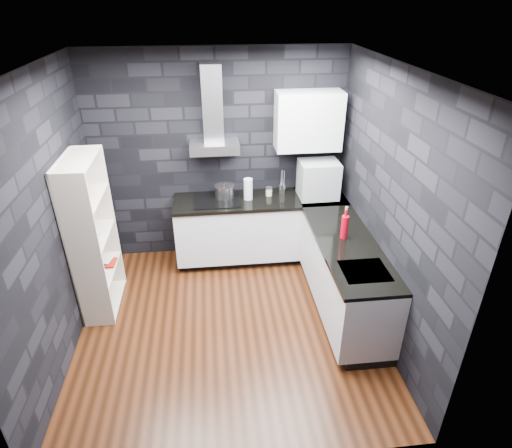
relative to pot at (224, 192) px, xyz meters
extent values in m
plane|color=#421E0D|center=(-0.05, -1.37, -0.98)|extent=(3.20, 3.20, 0.00)
plane|color=silver|center=(-0.05, -1.37, 1.72)|extent=(3.20, 3.20, 0.00)
cube|color=black|center=(-0.05, 0.26, 0.37)|extent=(3.20, 0.05, 2.70)
cube|color=black|center=(-0.05, -2.99, 0.37)|extent=(3.20, 0.05, 2.70)
cube|color=black|center=(-1.67, -1.37, 0.37)|extent=(0.05, 3.20, 2.70)
cube|color=black|center=(1.58, -1.37, 0.37)|extent=(0.05, 3.20, 2.70)
cube|color=black|center=(0.45, -0.03, -0.93)|extent=(2.18, 0.50, 0.10)
cube|color=black|center=(1.29, -1.27, -0.93)|extent=(0.50, 1.78, 0.10)
cube|color=white|center=(0.45, -0.07, -0.50)|extent=(2.20, 0.60, 0.76)
cube|color=white|center=(1.25, -1.27, -0.50)|extent=(0.60, 1.80, 0.76)
cube|color=black|center=(0.45, -0.08, -0.10)|extent=(2.20, 0.62, 0.04)
cube|color=black|center=(1.24, -1.27, -0.10)|extent=(0.62, 1.80, 0.04)
cube|color=black|center=(1.25, -0.07, -0.10)|extent=(0.62, 0.62, 0.04)
cube|color=#A4A4A9|center=(-0.10, 0.06, 0.58)|extent=(0.60, 0.34, 0.12)
cube|color=#A4A4A9|center=(-0.10, 0.13, 1.09)|extent=(0.24, 0.20, 0.90)
cube|color=silver|center=(1.05, 0.06, 0.87)|extent=(0.80, 0.35, 0.70)
cube|color=black|center=(-0.10, -0.07, -0.08)|extent=(0.58, 0.50, 0.01)
cube|color=#A4A4A9|center=(1.25, -1.77, -0.09)|extent=(0.44, 0.40, 0.01)
cylinder|color=#B4B3B8|center=(0.00, 0.00, 0.00)|extent=(0.32, 0.32, 0.14)
cylinder|color=silver|center=(0.30, -0.07, 0.05)|extent=(0.13, 0.13, 0.27)
cylinder|color=#C1B784|center=(0.58, 0.01, -0.04)|extent=(0.10, 0.10, 0.10)
cylinder|color=#B4B3B8|center=(0.76, 0.07, -0.03)|extent=(0.09, 0.09, 0.12)
cube|color=#9FA1A5|center=(1.19, -0.08, 0.14)|extent=(0.49, 0.39, 0.49)
cylinder|color=#A40414|center=(1.23, -1.15, 0.05)|extent=(0.09, 0.09, 0.26)
cube|color=beige|center=(-1.47, -0.84, -0.08)|extent=(0.43, 0.83, 1.80)
imported|color=white|center=(-1.47, -0.90, -0.05)|extent=(0.23, 0.23, 0.05)
imported|color=#9B140A|center=(-1.46, -0.71, -0.41)|extent=(0.15, 0.03, 0.21)
imported|color=#B2B2B2|center=(-1.50, -0.65, -0.39)|extent=(0.15, 0.05, 0.20)
camera|label=1|loc=(-0.15, -4.98, 2.27)|focal=30.00mm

